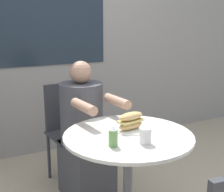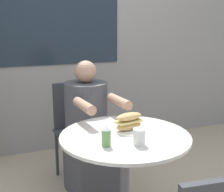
{
  "view_description": "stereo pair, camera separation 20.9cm",
  "coord_description": "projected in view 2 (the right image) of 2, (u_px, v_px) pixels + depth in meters",
  "views": [
    {
      "loc": [
        -0.95,
        -1.58,
        1.41
      ],
      "look_at": [
        0.0,
        0.22,
        0.92
      ],
      "focal_mm": 50.0,
      "sensor_mm": 36.0,
      "label": 1
    },
    {
      "loc": [
        -0.76,
        -1.67,
        1.41
      ],
      "look_at": [
        0.0,
        0.22,
        0.92
      ],
      "focal_mm": 50.0,
      "sensor_mm": 36.0,
      "label": 2
    }
  ],
  "objects": [
    {
      "name": "storefront_wall",
      "position": [
        61.0,
        22.0,
        3.28
      ],
      "size": [
        8.0,
        0.09,
        2.8
      ],
      "color": "gray",
      "rests_on": "ground_plane"
    },
    {
      "name": "diner_chair",
      "position": [
        76.0,
        122.0,
        2.81
      ],
      "size": [
        0.41,
        0.41,
        0.87
      ],
      "rotation": [
        0.0,
        0.0,
        3.23
      ],
      "color": "#333338",
      "rests_on": "ground_plane"
    },
    {
      "name": "drink_cup",
      "position": [
        139.0,
        137.0,
        1.78
      ],
      "size": [
        0.07,
        0.07,
        0.1
      ],
      "color": "silver",
      "rests_on": "cafe_table"
    },
    {
      "name": "seated_diner",
      "position": [
        88.0,
        139.0,
        2.51
      ],
      "size": [
        0.38,
        0.63,
        1.11
      ],
      "rotation": [
        0.0,
        0.0,
        3.23
      ],
      "color": "#424247",
      "rests_on": "ground_plane"
    },
    {
      "name": "cafe_table",
      "position": [
        125.0,
        162.0,
        1.99
      ],
      "size": [
        0.82,
        0.82,
        0.72
      ],
      "color": "beige",
      "rests_on": "ground_plane"
    },
    {
      "name": "condiment_bottle",
      "position": [
        106.0,
        136.0,
        1.75
      ],
      "size": [
        0.05,
        0.05,
        0.13
      ],
      "color": "#66934C",
      "rests_on": "cafe_table"
    },
    {
      "name": "sandwich_on_plate",
      "position": [
        129.0,
        123.0,
        2.0
      ],
      "size": [
        0.21,
        0.21,
        0.12
      ],
      "rotation": [
        0.0,
        0.0,
        0.18
      ],
      "color": "white",
      "rests_on": "cafe_table"
    }
  ]
}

